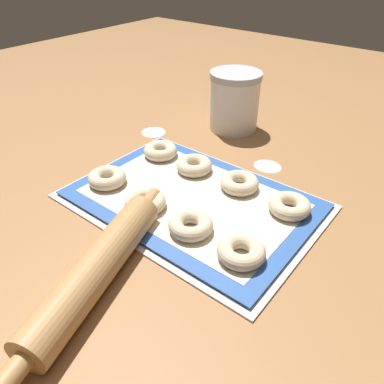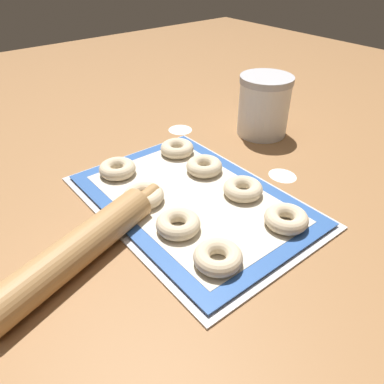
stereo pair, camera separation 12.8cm
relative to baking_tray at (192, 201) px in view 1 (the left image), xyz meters
The scene contains 15 objects.
ground_plane 0.01m from the baking_tray, 131.48° to the left, with size 2.80×2.80×0.00m, color olive.
baking_tray is the anchor object (origin of this frame).
baking_mat 0.01m from the baking_tray, 45.00° to the left, with size 0.45×0.31×0.00m.
bagel_front_far_left 0.18m from the baking_tray, 157.61° to the right, with size 0.08×0.08×0.03m.
bagel_front_mid_left 0.09m from the baking_tray, 121.34° to the right, with size 0.08×0.08×0.03m.
bagel_front_mid_right 0.10m from the baking_tray, 52.74° to the right, with size 0.08×0.08×0.03m.
bagel_front_far_right 0.18m from the baking_tray, 26.10° to the right, with size 0.08×0.08×0.03m.
bagel_back_far_left 0.18m from the baking_tray, 152.18° to the left, with size 0.08×0.08×0.03m.
bagel_back_mid_left 0.10m from the baking_tray, 126.11° to the left, with size 0.08×0.08×0.03m.
bagel_back_mid_right 0.10m from the baking_tray, 57.26° to the left, with size 0.08×0.08×0.03m.
bagel_back_far_right 0.18m from the baking_tray, 24.64° to the left, with size 0.08×0.08×0.03m.
flour_canister 0.37m from the baking_tray, 110.76° to the left, with size 0.13×0.13×0.15m.
rolling_pin 0.25m from the baking_tray, 85.95° to the right, with size 0.15×0.39×0.06m.
flour_patch_near 0.33m from the baking_tray, 146.64° to the left, with size 0.06×0.06×0.00m.
flour_patch_far 0.22m from the baking_tray, 77.43° to the left, with size 0.06×0.06×0.00m.
Camera 1 is at (0.37, -0.47, 0.43)m, focal length 35.00 mm.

